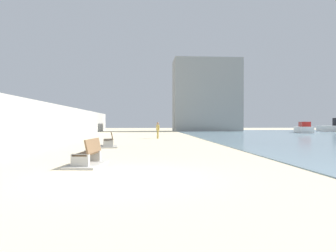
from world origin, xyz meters
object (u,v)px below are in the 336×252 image
object	(u,v)px
person_walking	(158,129)
boat_distant	(303,128)
bench_near	(88,159)
bench_far	(109,143)

from	to	relation	value
person_walking	boat_distant	world-z (taller)	boat_distant
bench_near	person_walking	xyz separation A→B (m)	(3.22, 18.26, 0.69)
bench_far	boat_distant	distance (m)	36.11
bench_near	bench_far	distance (m)	8.38
bench_near	bench_far	size ratio (longest dim) A/B	1.00
bench_near	boat_distant	xyz separation A→B (m)	(25.91, 33.23, 0.42)
bench_near	boat_distant	bearing A→B (deg)	52.05
person_walking	boat_distant	size ratio (longest dim) A/B	0.23
bench_near	bench_far	world-z (taller)	same
bench_near	boat_distant	distance (m)	42.14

